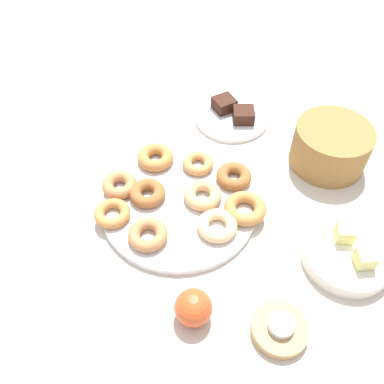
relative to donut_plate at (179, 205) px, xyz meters
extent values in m
plane|color=beige|center=(0.00, 0.00, -0.01)|extent=(2.40, 2.40, 0.00)
cylinder|color=silver|center=(0.00, 0.00, 0.00)|extent=(0.36, 0.36, 0.02)
torus|color=#B27547|center=(0.08, -0.08, 0.02)|extent=(0.10, 0.10, 0.03)
torus|color=#995B2D|center=(-0.04, 0.14, 0.02)|extent=(0.10, 0.10, 0.03)
torus|color=#C6844C|center=(-0.10, 0.06, 0.02)|extent=(0.11, 0.11, 0.02)
torus|color=tan|center=(0.00, 0.05, 0.02)|extent=(0.10, 0.10, 0.03)
torus|color=#EABC84|center=(0.09, 0.07, 0.02)|extent=(0.11, 0.11, 0.03)
torus|color=#B27547|center=(-0.07, -0.13, 0.02)|extent=(0.11, 0.11, 0.03)
torus|color=#995B2D|center=(-0.03, -0.07, 0.02)|extent=(0.11, 0.11, 0.03)
torus|color=#BC7A3D|center=(0.01, -0.15, 0.02)|extent=(0.09, 0.09, 0.02)
torus|color=#BC7A3D|center=(-0.14, -0.03, 0.02)|extent=(0.12, 0.12, 0.03)
torus|color=#BC7A3D|center=(0.06, 0.14, 0.02)|extent=(0.12, 0.12, 0.03)
cylinder|color=silver|center=(-0.28, 0.20, 0.00)|extent=(0.20, 0.20, 0.01)
cube|color=#381E14|center=(-0.31, 0.18, 0.02)|extent=(0.07, 0.07, 0.03)
cube|color=#381E14|center=(-0.26, 0.22, 0.02)|extent=(0.06, 0.06, 0.03)
cylinder|color=tan|center=(0.32, 0.13, 0.00)|extent=(0.11, 0.11, 0.02)
cylinder|color=silver|center=(0.32, 0.13, 0.02)|extent=(0.05, 0.05, 0.02)
cylinder|color=olive|center=(-0.07, 0.39, 0.04)|extent=(0.26, 0.26, 0.11)
cylinder|color=silver|center=(0.20, 0.32, 0.01)|extent=(0.18, 0.18, 0.03)
cube|color=#DBD67A|center=(0.17, 0.32, 0.04)|extent=(0.04, 0.04, 0.04)
cube|color=#DBD67A|center=(0.24, 0.33, 0.04)|extent=(0.04, 0.04, 0.04)
sphere|color=#CC4C23|center=(0.26, -0.02, 0.03)|extent=(0.07, 0.07, 0.07)
camera|label=1|loc=(0.58, -0.08, 0.74)|focal=38.60mm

